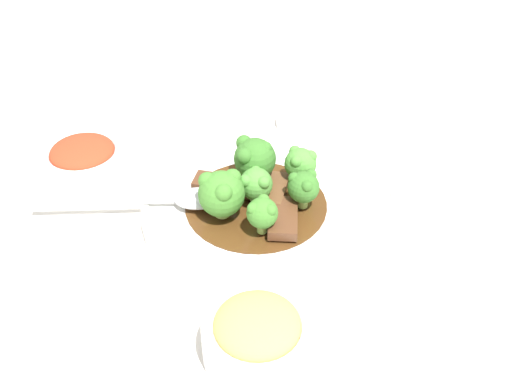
{
  "coord_description": "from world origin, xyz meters",
  "views": [
    {
      "loc": [
        -0.02,
        -0.57,
        0.49
      ],
      "look_at": [
        0.0,
        0.0,
        0.03
      ],
      "focal_mm": 42.0,
      "sensor_mm": 36.0,
      "label": 1
    }
  ],
  "objects_px": {
    "side_bowl_kimchi": "(84,160)",
    "broccoli_floret_4": "(304,187)",
    "beef_strip_0": "(283,218)",
    "sauce_dish": "(303,121)",
    "main_plate": "(256,207)",
    "beef_strip_1": "(275,191)",
    "broccoli_floret_1": "(222,193)",
    "broccoli_floret_5": "(262,212)",
    "broccoli_floret_0": "(300,163)",
    "broccoli_floret_2": "(255,185)",
    "beef_strip_2": "(223,185)",
    "serving_spoon": "(179,200)",
    "broccoli_floret_3": "(251,158)",
    "side_bowl_appetizer": "(257,335)"
  },
  "relations": [
    {
      "from": "broccoli_floret_2",
      "to": "broccoli_floret_4",
      "type": "distance_m",
      "value": 0.06
    },
    {
      "from": "beef_strip_1",
      "to": "sauce_dish",
      "type": "bearing_deg",
      "value": 74.25
    },
    {
      "from": "beef_strip_2",
      "to": "serving_spoon",
      "type": "distance_m",
      "value": 0.06
    },
    {
      "from": "broccoli_floret_2",
      "to": "side_bowl_kimchi",
      "type": "distance_m",
      "value": 0.24
    },
    {
      "from": "beef_strip_0",
      "to": "side_bowl_kimchi",
      "type": "bearing_deg",
      "value": 153.91
    },
    {
      "from": "beef_strip_0",
      "to": "serving_spoon",
      "type": "relative_size",
      "value": 0.3
    },
    {
      "from": "beef_strip_2",
      "to": "broccoli_floret_0",
      "type": "distance_m",
      "value": 0.1
    },
    {
      "from": "serving_spoon",
      "to": "sauce_dish",
      "type": "relative_size",
      "value": 2.87
    },
    {
      "from": "broccoli_floret_4",
      "to": "broccoli_floret_5",
      "type": "bearing_deg",
      "value": -139.16
    },
    {
      "from": "beef_strip_0",
      "to": "sauce_dish",
      "type": "distance_m",
      "value": 0.25
    },
    {
      "from": "main_plate",
      "to": "broccoli_floret_1",
      "type": "bearing_deg",
      "value": -150.81
    },
    {
      "from": "sauce_dish",
      "to": "broccoli_floret_0",
      "type": "bearing_deg",
      "value": -97.22
    },
    {
      "from": "side_bowl_kimchi",
      "to": "sauce_dish",
      "type": "xyz_separation_m",
      "value": [
        0.3,
        0.12,
        -0.02
      ]
    },
    {
      "from": "main_plate",
      "to": "beef_strip_1",
      "type": "distance_m",
      "value": 0.03
    },
    {
      "from": "broccoli_floret_0",
      "to": "side_bowl_kimchi",
      "type": "relative_size",
      "value": 0.48
    },
    {
      "from": "broccoli_floret_3",
      "to": "broccoli_floret_4",
      "type": "distance_m",
      "value": 0.08
    },
    {
      "from": "main_plate",
      "to": "broccoli_floret_4",
      "type": "xyz_separation_m",
      "value": [
        0.06,
        -0.01,
        0.04
      ]
    },
    {
      "from": "beef_strip_1",
      "to": "side_bowl_kimchi",
      "type": "relative_size",
      "value": 0.64
    },
    {
      "from": "side_bowl_kimchi",
      "to": "broccoli_floret_4",
      "type": "bearing_deg",
      "value": -19.0
    },
    {
      "from": "broccoli_floret_0",
      "to": "broccoli_floret_3",
      "type": "bearing_deg",
      "value": 174.7
    },
    {
      "from": "broccoli_floret_4",
      "to": "sauce_dish",
      "type": "relative_size",
      "value": 0.59
    },
    {
      "from": "broccoli_floret_2",
      "to": "broccoli_floret_4",
      "type": "bearing_deg",
      "value": -6.47
    },
    {
      "from": "broccoli_floret_5",
      "to": "broccoli_floret_1",
      "type": "bearing_deg",
      "value": 145.83
    },
    {
      "from": "main_plate",
      "to": "beef_strip_0",
      "type": "xyz_separation_m",
      "value": [
        0.03,
        -0.04,
        0.02
      ]
    },
    {
      "from": "main_plate",
      "to": "broccoli_floret_0",
      "type": "xyz_separation_m",
      "value": [
        0.06,
        0.03,
        0.04
      ]
    },
    {
      "from": "side_bowl_kimchi",
      "to": "broccoli_floret_0",
      "type": "bearing_deg",
      "value": -10.81
    },
    {
      "from": "beef_strip_1",
      "to": "broccoli_floret_5",
      "type": "relative_size",
      "value": 1.5
    },
    {
      "from": "main_plate",
      "to": "broccoli_floret_3",
      "type": "bearing_deg",
      "value": 97.15
    },
    {
      "from": "side_bowl_kimchi",
      "to": "sauce_dish",
      "type": "height_order",
      "value": "side_bowl_kimchi"
    },
    {
      "from": "broccoli_floret_1",
      "to": "broccoli_floret_5",
      "type": "height_order",
      "value": "broccoli_floret_1"
    },
    {
      "from": "beef_strip_1",
      "to": "broccoli_floret_3",
      "type": "bearing_deg",
      "value": 137.7
    },
    {
      "from": "broccoli_floret_3",
      "to": "broccoli_floret_5",
      "type": "relative_size",
      "value": 1.37
    },
    {
      "from": "beef_strip_0",
      "to": "side_bowl_appetizer",
      "type": "xyz_separation_m",
      "value": [
        -0.04,
        -0.17,
        0.01
      ]
    },
    {
      "from": "beef_strip_2",
      "to": "broccoli_floret_1",
      "type": "xyz_separation_m",
      "value": [
        -0.0,
        -0.05,
        0.03
      ]
    },
    {
      "from": "broccoli_floret_4",
      "to": "sauce_dish",
      "type": "bearing_deg",
      "value": 84.24
    },
    {
      "from": "broccoli_floret_5",
      "to": "side_bowl_appetizer",
      "type": "height_order",
      "value": "broccoli_floret_5"
    },
    {
      "from": "broccoli_floret_5",
      "to": "beef_strip_1",
      "type": "bearing_deg",
      "value": 74.17
    },
    {
      "from": "main_plate",
      "to": "serving_spoon",
      "type": "xyz_separation_m",
      "value": [
        -0.09,
        -0.0,
        0.02
      ]
    },
    {
      "from": "broccoli_floret_5",
      "to": "beef_strip_0",
      "type": "bearing_deg",
      "value": 31.89
    },
    {
      "from": "serving_spoon",
      "to": "side_bowl_appetizer",
      "type": "distance_m",
      "value": 0.23
    },
    {
      "from": "side_bowl_appetizer",
      "to": "beef_strip_0",
      "type": "bearing_deg",
      "value": 78.07
    },
    {
      "from": "broccoli_floret_0",
      "to": "broccoli_floret_5",
      "type": "bearing_deg",
      "value": -120.3
    },
    {
      "from": "broccoli_floret_0",
      "to": "sauce_dish",
      "type": "bearing_deg",
      "value": 82.78
    },
    {
      "from": "main_plate",
      "to": "side_bowl_appetizer",
      "type": "height_order",
      "value": "side_bowl_appetizer"
    },
    {
      "from": "beef_strip_1",
      "to": "broccoli_floret_1",
      "type": "height_order",
      "value": "broccoli_floret_1"
    },
    {
      "from": "side_bowl_kimchi",
      "to": "side_bowl_appetizer",
      "type": "relative_size",
      "value": 1.03
    },
    {
      "from": "broccoli_floret_4",
      "to": "sauce_dish",
      "type": "height_order",
      "value": "broccoli_floret_4"
    },
    {
      "from": "beef_strip_2",
      "to": "broccoli_floret_2",
      "type": "xyz_separation_m",
      "value": [
        0.04,
        -0.03,
        0.02
      ]
    },
    {
      "from": "serving_spoon",
      "to": "beef_strip_1",
      "type": "bearing_deg",
      "value": 6.31
    },
    {
      "from": "broccoli_floret_4",
      "to": "side_bowl_kimchi",
      "type": "relative_size",
      "value": 0.44
    }
  ]
}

